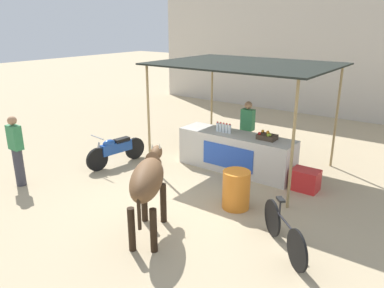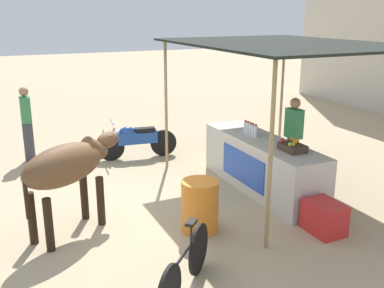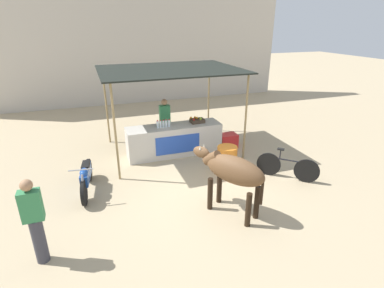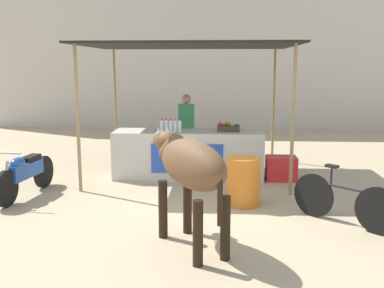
# 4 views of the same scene
# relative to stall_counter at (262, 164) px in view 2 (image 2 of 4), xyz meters

# --- Properties ---
(ground_plane) EXTENTS (60.00, 60.00, 0.00)m
(ground_plane) POSITION_rel_stall_counter_xyz_m (0.00, -2.20, -0.48)
(ground_plane) COLOR tan
(stall_counter) EXTENTS (3.00, 0.82, 0.96)m
(stall_counter) POSITION_rel_stall_counter_xyz_m (0.00, 0.00, 0.00)
(stall_counter) COLOR beige
(stall_counter) RESTS_ON ground
(stall_awning) EXTENTS (4.20, 3.20, 2.68)m
(stall_awning) POSITION_rel_stall_counter_xyz_m (0.00, 0.30, 2.09)
(stall_awning) COLOR black
(stall_awning) RESTS_ON ground
(water_bottle_row) EXTENTS (0.43, 0.07, 0.25)m
(water_bottle_row) POSITION_rel_stall_counter_xyz_m (-0.35, -0.05, 0.59)
(water_bottle_row) COLOR silver
(water_bottle_row) RESTS_ON stall_counter
(fruit_crate) EXTENTS (0.44, 0.32, 0.18)m
(fruit_crate) POSITION_rel_stall_counter_xyz_m (0.80, 0.05, 0.55)
(fruit_crate) COLOR #3F3326
(fruit_crate) RESTS_ON stall_counter
(vendor_behind_counter) EXTENTS (0.34, 0.22, 1.65)m
(vendor_behind_counter) POSITION_rel_stall_counter_xyz_m (-0.10, 0.75, 0.37)
(vendor_behind_counter) COLOR #383842
(vendor_behind_counter) RESTS_ON ground
(cooler_box) EXTENTS (0.60, 0.44, 0.48)m
(cooler_box) POSITION_rel_stall_counter_xyz_m (1.86, -0.10, -0.24)
(cooler_box) COLOR red
(cooler_box) RESTS_ON ground
(water_barrel) EXTENTS (0.56, 0.56, 0.79)m
(water_barrel) POSITION_rel_stall_counter_xyz_m (1.03, -1.76, -0.08)
(water_barrel) COLOR orange
(water_barrel) RESTS_ON ground
(cow) EXTENTS (1.25, 1.75, 1.44)m
(cow) POSITION_rel_stall_counter_xyz_m (0.27, -3.52, 0.55)
(cow) COLOR brown
(cow) RESTS_ON ground
(motorcycle_parked) EXTENTS (0.55, 1.80, 0.90)m
(motorcycle_parked) POSITION_rel_stall_counter_xyz_m (-2.73, -1.54, -0.05)
(motorcycle_parked) COLOR black
(motorcycle_parked) RESTS_ON ground
(bicycle_leaning) EXTENTS (1.23, 1.18, 0.85)m
(bicycle_leaning) POSITION_rel_stall_counter_xyz_m (2.42, -2.61, -0.13)
(bicycle_leaning) COLOR black
(bicycle_leaning) RESTS_ON ground
(passerby_on_street) EXTENTS (0.34, 0.22, 1.65)m
(passerby_on_street) POSITION_rel_stall_counter_xyz_m (-3.55, -3.75, 0.37)
(passerby_on_street) COLOR #383842
(passerby_on_street) RESTS_ON ground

